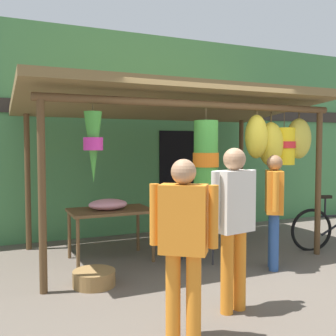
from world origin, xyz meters
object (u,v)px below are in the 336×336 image
Objects in this scene: wicker_basket_by_table at (94,278)px; shopper_by_bananas at (234,215)px; customer_foreground at (274,202)px; folding_chair at (196,227)px; flower_heap_on_table at (109,204)px; display_table at (111,215)px; vendor_in_orange at (183,236)px.

shopper_by_bananas reaches higher than wicker_basket_by_table.
customer_foreground is 1.62m from shopper_by_bananas.
folding_chair is 0.53× the size of customer_foreground.
flower_heap_on_table is 0.36× the size of customer_foreground.
display_table is 2.41m from shopper_by_bananas.
vendor_in_orange reaches higher than wicker_basket_by_table.
shopper_by_bananas is at bearing -74.00° from display_table.
shopper_by_bananas is (0.66, -2.29, 0.32)m from display_table.
customer_foreground is (1.95, -1.31, 0.25)m from display_table.
vendor_in_orange is (-0.10, -2.68, 0.26)m from display_table.
flower_heap_on_table is 2.36m from shopper_by_bananas.
shopper_by_bananas is at bearing -48.89° from wicker_basket_by_table.
vendor_in_orange is (-1.24, -2.13, 0.43)m from folding_chair.
shopper_by_bananas is (0.76, 0.38, 0.06)m from vendor_in_orange.
vendor_in_orange is (-0.06, -2.64, 0.09)m from flower_heap_on_table.
customer_foreground reaches higher than wicker_basket_by_table.
display_table is 2.09× the size of flower_heap_on_table.
folding_chair is at bearing -25.59° from display_table.
folding_chair reaches higher than display_table.
shopper_by_bananas is (0.69, -2.25, 0.15)m from flower_heap_on_table.
shopper_by_bananas is at bearing -142.80° from customer_foreground.
customer_foreground reaches higher than display_table.
shopper_by_bananas reaches higher than flower_heap_on_table.
folding_chair is 1.73m from wicker_basket_by_table.
vendor_in_orange is at bearing -91.39° from flower_heap_on_table.
vendor_in_orange is at bearing -120.21° from folding_chair.
wicker_basket_by_table is at bearing 131.11° from shopper_by_bananas.
display_table is 2.32× the size of wicker_basket_by_table.
flower_heap_on_table is at bearing 88.61° from vendor_in_orange.
flower_heap_on_table reaches higher than wicker_basket_by_table.
customer_foreground is at bearing -32.68° from flower_heap_on_table.
flower_heap_on_table is 0.34× the size of shopper_by_bananas.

